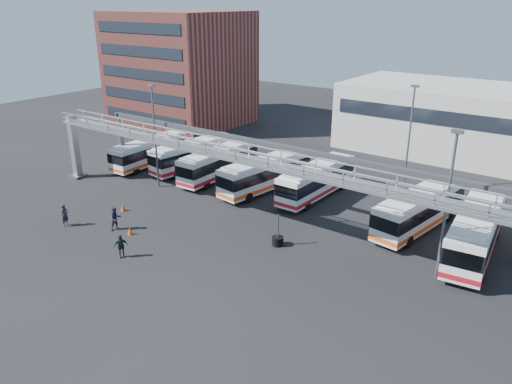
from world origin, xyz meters
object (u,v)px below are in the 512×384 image
Objects in this scene: bus_1 at (195,154)px; cone_left at (123,207)px; bus_2 at (219,162)px; pedestrian_b at (116,219)px; light_pole_back at (410,132)px; bus_3 at (265,173)px; bus_6 at (420,209)px; cone_right at (130,231)px; pedestrian_a at (65,215)px; bus_4 at (317,179)px; bus_0 at (150,151)px; light_pole_mid at (448,199)px; pedestrian_d at (121,246)px; tire_stack at (278,240)px; light_pole_left at (155,131)px; bus_7 at (476,231)px.

cone_left is at bearing -69.66° from bus_1.
bus_2 reaches higher than pedestrian_b.
light_pole_back reaches higher than bus_3.
bus_3 is 15.15m from bus_6.
bus_2 is 5.39× the size of pedestrian_b.
bus_6 is at bearing 38.74° from cone_right.
pedestrian_a is (-2.67, -16.51, -0.81)m from bus_2.
bus_6 is at bearing -6.16° from bus_4.
bus_0 is at bearing 52.51° from pedestrian_b.
bus_3 is (-18.80, 6.49, -3.93)m from light_pole_mid.
bus_3 is at bearing -161.99° from bus_4.
pedestrian_a reaches higher than cone_left.
tire_stack is at bearing -14.58° from pedestrian_d.
light_pole_mid reaches higher than cone_left.
bus_4 reaches higher than pedestrian_a.
bus_1 is 0.98× the size of bus_6.
light_pole_left reaches higher than bus_7.
bus_1 is 6.09× the size of pedestrian_d.
bus_0 is 5.64× the size of pedestrian_d.
bus_0 is 16.48m from pedestrian_a.
cone_right is at bearing -57.37° from bus_1.
pedestrian_d is (4.02, -2.80, -0.09)m from pedestrian_b.
cone_right is (-3.01, -14.45, -1.48)m from bus_3.
bus_4 is at bearing 11.21° from bus_1.
light_pole_left reaches higher than bus_0.
bus_1 is 9.93m from bus_3.
bus_4 reaches higher than cone_left.
light_pole_mid is at bearing 11.18° from cone_left.
bus_2 is 5.94m from bus_3.
light_pole_mid reaches higher than cone_right.
bus_2 is (9.02, 1.32, 0.09)m from bus_0.
bus_7 is (15.07, -3.24, 0.18)m from bus_4.
bus_7 reaches higher than bus_6.
tire_stack is (8.11, 8.31, -0.46)m from pedestrian_d.
light_pole_left is 0.94× the size of bus_1.
bus_2 is at bearing 59.41° from light_pole_left.
bus_0 is (-25.76, -9.80, -4.05)m from light_pole_back.
pedestrian_a is 2.80× the size of cone_left.
light_pole_mid is at bearing -56.69° from pedestrian_b.
bus_0 is at bearing -170.82° from bus_4.
pedestrian_b is (-9.47, -15.97, -0.78)m from bus_4.
cone_right is 11.87m from tire_stack.
pedestrian_a is (-19.41, -24.99, -4.78)m from light_pole_back.
pedestrian_a is at bearing -155.09° from tire_stack.
bus_4 is at bearing 47.27° from cone_left.
light_pole_mid is at bearing -108.84° from bus_7.
bus_3 is at bearing -1.15° from bus_2.
bus_4 is (-13.94, 7.96, -3.97)m from light_pole_mid.
bus_7 is (1.14, 4.72, -3.79)m from light_pole_mid.
bus_3 reaches higher than tire_stack.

